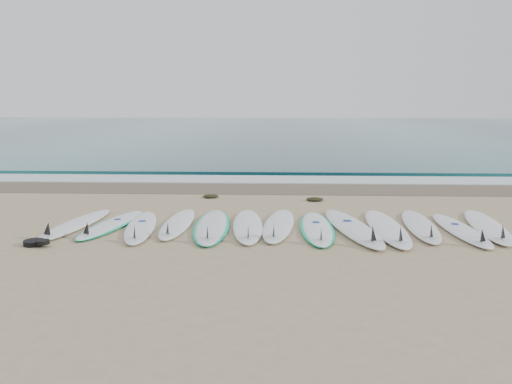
{
  "coord_description": "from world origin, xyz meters",
  "views": [
    {
      "loc": [
        -0.08,
        -8.77,
        2.26
      ],
      "look_at": [
        -0.5,
        1.41,
        0.4
      ],
      "focal_mm": 35.0,
      "sensor_mm": 36.0,
      "label": 1
    }
  ],
  "objects_px": {
    "surfboard_0": "(74,224)",
    "leash_coil": "(36,242)",
    "surfboard_6": "(278,225)",
    "surfboard_12": "(488,226)"
  },
  "relations": [
    {
      "from": "surfboard_0",
      "to": "leash_coil",
      "type": "bearing_deg",
      "value": -89.67
    },
    {
      "from": "surfboard_6",
      "to": "leash_coil",
      "type": "distance_m",
      "value": 4.06
    },
    {
      "from": "surfboard_6",
      "to": "surfboard_12",
      "type": "height_order",
      "value": "surfboard_12"
    },
    {
      "from": "surfboard_0",
      "to": "surfboard_12",
      "type": "distance_m",
      "value": 7.46
    },
    {
      "from": "surfboard_0",
      "to": "leash_coil",
      "type": "xyz_separation_m",
      "value": [
        -0.14,
        -1.18,
        -0.01
      ]
    },
    {
      "from": "leash_coil",
      "to": "surfboard_0",
      "type": "bearing_deg",
      "value": 83.09
    },
    {
      "from": "leash_coil",
      "to": "surfboard_12",
      "type": "bearing_deg",
      "value": 9.88
    },
    {
      "from": "surfboard_6",
      "to": "surfboard_0",
      "type": "bearing_deg",
      "value": -173.31
    },
    {
      "from": "surfboard_0",
      "to": "surfboard_12",
      "type": "height_order",
      "value": "surfboard_12"
    },
    {
      "from": "surfboard_0",
      "to": "leash_coil",
      "type": "height_order",
      "value": "surfboard_0"
    }
  ]
}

